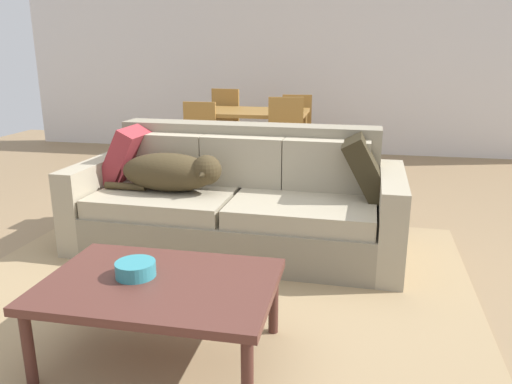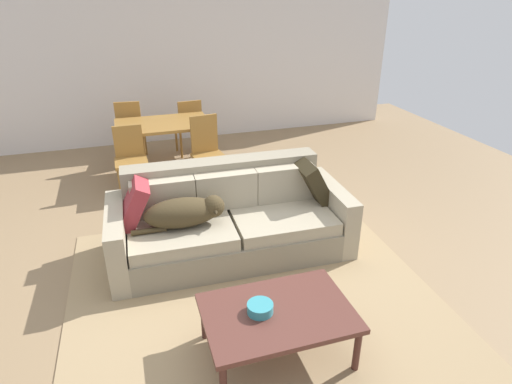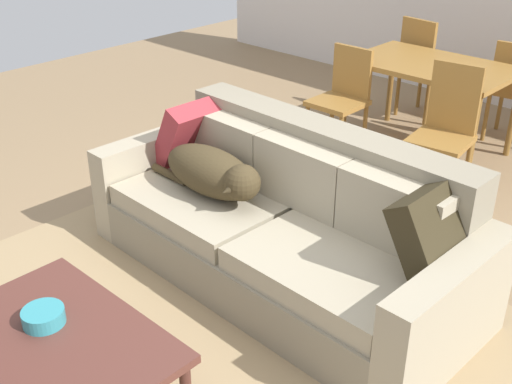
% 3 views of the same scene
% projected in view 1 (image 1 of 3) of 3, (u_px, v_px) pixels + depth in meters
% --- Properties ---
extents(ground_plane, '(10.00, 10.00, 0.00)m').
position_uv_depth(ground_plane, '(222.00, 257.00, 3.51)').
color(ground_plane, '#8E7251').
extents(back_partition, '(8.00, 0.12, 2.70)m').
position_uv_depth(back_partition, '(296.00, 55.00, 6.91)').
color(back_partition, silver).
rests_on(back_partition, ground).
extents(area_rug, '(3.20, 3.08, 0.01)m').
position_uv_depth(area_rug, '(206.00, 296.00, 2.94)').
color(area_rug, '#9E835C').
rests_on(area_rug, ground).
extents(couch, '(2.35, 1.05, 0.86)m').
position_uv_depth(couch, '(239.00, 203.00, 3.67)').
color(couch, gray).
rests_on(couch, ground).
extents(dog_on_left_cushion, '(0.87, 0.35, 0.28)m').
position_uv_depth(dog_on_left_cushion, '(173.00, 172.00, 3.54)').
color(dog_on_left_cushion, '#3E321D').
rests_on(dog_on_left_cushion, couch).
extents(throw_pillow_by_left_arm, '(0.33, 0.45, 0.46)m').
position_uv_depth(throw_pillow_by_left_arm, '(128.00, 155.00, 3.83)').
color(throw_pillow_by_left_arm, maroon).
rests_on(throw_pillow_by_left_arm, couch).
extents(throw_pillow_by_right_arm, '(0.34, 0.45, 0.46)m').
position_uv_depth(throw_pillow_by_right_arm, '(366.00, 167.00, 3.44)').
color(throw_pillow_by_right_arm, '#2F2716').
rests_on(throw_pillow_by_right_arm, couch).
extents(coffee_table, '(1.05, 0.72, 0.40)m').
position_uv_depth(coffee_table, '(160.00, 289.00, 2.26)').
color(coffee_table, '#552D25').
rests_on(coffee_table, ground).
extents(bowl_on_coffee_table, '(0.19, 0.19, 0.07)m').
position_uv_depth(bowl_on_coffee_table, '(136.00, 269.00, 2.29)').
color(bowl_on_coffee_table, teal).
rests_on(bowl_on_coffee_table, coffee_table).
extents(dining_table, '(1.27, 0.81, 0.74)m').
position_uv_depth(dining_table, '(251.00, 117.00, 5.73)').
color(dining_table, olive).
rests_on(dining_table, ground).
extents(dining_chair_near_left, '(0.40, 0.40, 0.87)m').
position_uv_depth(dining_chair_near_left, '(197.00, 138.00, 5.37)').
color(dining_chair_near_left, olive).
rests_on(dining_chair_near_left, ground).
extents(dining_chair_near_right, '(0.45, 0.45, 0.95)m').
position_uv_depth(dining_chair_near_right, '(285.00, 141.00, 5.10)').
color(dining_chair_near_right, olive).
rests_on(dining_chair_near_right, ground).
extents(dining_chair_far_left, '(0.45, 0.45, 0.94)m').
position_uv_depth(dining_chair_far_left, '(229.00, 122.00, 6.42)').
color(dining_chair_far_left, olive).
rests_on(dining_chair_far_left, ground).
extents(dining_chair_far_right, '(0.43, 0.43, 0.88)m').
position_uv_depth(dining_chair_far_right, '(297.00, 125.00, 6.28)').
color(dining_chair_far_right, olive).
rests_on(dining_chair_far_right, ground).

